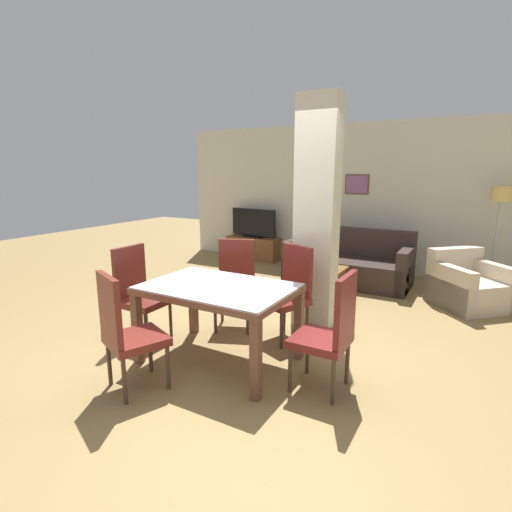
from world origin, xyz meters
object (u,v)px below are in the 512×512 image
dining_chair_head_right (331,329)px  coffee_table (325,282)px  dining_chair_far_right (289,289)px  dining_chair_head_left (138,290)px  armchair (468,287)px  dining_table (219,302)px  dining_chair_near_left (126,329)px  floor_lamp (500,204)px  tv_screen (253,223)px  tv_stand (253,248)px  sofa (348,265)px  bottle (313,261)px  dining_chair_far_left (235,281)px

dining_chair_head_right → coffee_table: 2.64m
dining_chair_far_right → coffee_table: 1.63m
dining_chair_head_left → armchair: bearing=133.9°
armchair → coffee_table: (-1.86, -0.58, -0.04)m
dining_table → dining_chair_near_left: 0.92m
dining_chair_far_right → armchair: size_ratio=0.89×
dining_chair_far_right → floor_lamp: 3.87m
armchair → dining_chair_head_right: bearing=29.2°
armchair → coffee_table: bearing=-26.3°
dining_chair_far_right → tv_screen: (-2.35, 3.27, 0.20)m
dining_chair_head_right → tv_stand: bearing=37.2°
dining_chair_far_right → tv_screen: 4.03m
sofa → dining_chair_head_left: bearing=68.4°
sofa → bottle: 1.13m
dining_chair_head_left → dining_chair_near_left: bearing=40.5°
dining_chair_near_left → dining_chair_head_right: bearing=52.3°
dining_table → sofa: 3.42m
sofa → floor_lamp: 2.44m
tv_stand → floor_lamp: size_ratio=0.70×
dining_chair_near_left → bottle: (0.42, 3.16, -0.00)m
bottle → floor_lamp: bearing=37.6°
coffee_table → floor_lamp: floor_lamp is taller
dining_chair_head_left → tv_stand: size_ratio=0.93×
dining_chair_far_right → armchair: (1.72, 2.17, -0.28)m
dining_chair_near_left → coffee_table: bearing=102.9°
dining_chair_near_left → sofa: size_ratio=0.52×
dining_chair_far_left → tv_screen: tv_screen is taller
dining_chair_near_left → dining_chair_head_left: bearing=153.3°
sofa → dining_table: bearing=85.5°
dining_chair_near_left → tv_stand: size_ratio=0.93×
dining_chair_head_right → dining_chair_far_left: bearing=60.2°
bottle → floor_lamp: floor_lamp is taller
dining_chair_near_left → bottle: bearing=105.1°
dining_table → armchair: 3.68m
floor_lamp → dining_chair_far_right: bearing=-121.9°
dining_chair_near_left → dining_chair_head_right: 1.72m
dining_chair_head_left → floor_lamp: bearing=139.8°
dining_chair_far_left → sofa: size_ratio=0.52×
dining_chair_far_left → tv_screen: bearing=-85.9°
coffee_table → tv_screen: size_ratio=0.52×
floor_lamp → sofa: bearing=-162.0°
dining_chair_head_left → tv_stand: (-0.92, 4.13, -0.32)m
tv_stand → coffee_table: bearing=-37.2°
tv_stand → tv_screen: bearing=180.0°
dining_chair_far_left → armchair: (2.43, 2.17, -0.28)m
dining_chair_far_left → dining_chair_far_right: bearing=157.8°
coffee_table → bottle: (-0.15, -0.14, 0.32)m
tv_stand → floor_lamp: bearing=-0.8°
coffee_table → tv_stand: (-2.21, 1.68, 0.01)m
bottle → dining_chair_head_left: bearing=-116.4°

